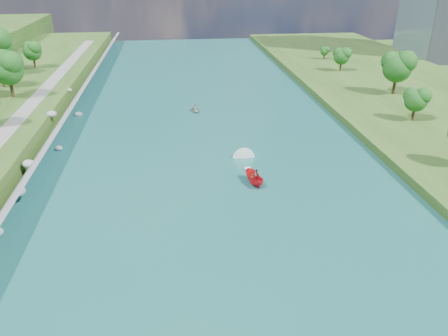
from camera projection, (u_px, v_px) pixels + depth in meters
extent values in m
plane|color=#2D5119|center=(226.00, 245.00, 49.07)|extent=(260.00, 260.00, 0.00)
cube|color=#165257|center=(210.00, 168.00, 66.95)|extent=(55.00, 240.00, 0.10)
cube|color=slate|center=(32.00, 167.00, 63.35)|extent=(3.54, 236.00, 4.05)
ellipsoid|color=gray|center=(20.00, 191.00, 56.81)|extent=(1.36, 1.77, 0.97)
ellipsoid|color=gray|center=(28.00, 164.00, 63.11)|extent=(1.68, 1.75, 1.05)
ellipsoid|color=gray|center=(59.00, 148.00, 73.06)|extent=(1.22, 1.00, 0.82)
ellipsoid|color=gray|center=(52.00, 114.00, 79.98)|extent=(1.84, 1.97, 1.16)
ellipsoid|color=gray|center=(78.00, 114.00, 89.61)|extent=(1.69, 1.42, 0.95)
ellipsoid|color=gray|center=(69.00, 90.00, 95.36)|extent=(1.16, 1.33, 0.70)
ellipsoid|color=#165419|center=(8.00, 71.00, 86.97)|extent=(6.60, 6.60, 11.00)
ellipsoid|color=#165419|center=(0.00, 65.00, 94.46)|extent=(5.81, 5.81, 9.69)
ellipsoid|color=#165419|center=(32.00, 52.00, 111.70)|extent=(4.85, 4.85, 8.09)
ellipsoid|color=#165419|center=(416.00, 101.00, 80.98)|extent=(4.49, 4.49, 7.48)
ellipsoid|color=#165419|center=(397.00, 69.00, 96.37)|extent=(6.79, 6.79, 11.31)
ellipsoid|color=#165419|center=(342.00, 57.00, 117.46)|extent=(4.47, 4.47, 7.45)
ellipsoid|color=#165419|center=(325.00, 52.00, 132.28)|extent=(2.70, 2.70, 4.51)
imported|color=red|center=(254.00, 178.00, 61.96)|extent=(2.65, 4.79, 1.75)
imported|color=#66605B|center=(252.00, 178.00, 61.43)|extent=(0.65, 0.47, 1.66)
imported|color=#66605B|center=(257.00, 175.00, 62.34)|extent=(0.82, 0.66, 1.60)
cube|color=white|center=(250.00, 174.00, 65.01)|extent=(0.90, 5.00, 0.06)
imported|color=gray|center=(195.00, 110.00, 91.60)|extent=(3.06, 3.67, 0.66)
imported|color=#66605B|center=(195.00, 108.00, 91.36)|extent=(0.74, 0.61, 1.29)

